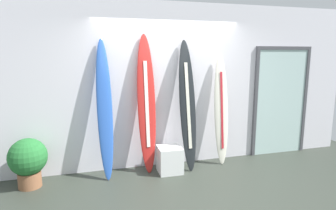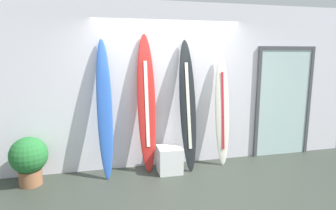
% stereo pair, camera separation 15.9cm
% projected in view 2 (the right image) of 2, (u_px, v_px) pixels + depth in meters
% --- Properties ---
extents(ground, '(8.00, 8.00, 0.04)m').
position_uv_depth(ground, '(189.00, 196.00, 3.95)').
color(ground, '#333931').
extents(wall_back, '(7.20, 0.20, 2.80)m').
position_uv_depth(wall_back, '(167.00, 85.00, 4.94)').
color(wall_back, silver).
rests_on(wall_back, ground).
extents(surfboard_cobalt, '(0.26, 0.46, 2.18)m').
position_uv_depth(surfboard_cobalt, '(105.00, 109.00, 4.42)').
color(surfboard_cobalt, '#2A57B4').
rests_on(surfboard_cobalt, ground).
extents(surfboard_crimson, '(0.31, 0.34, 2.27)m').
position_uv_depth(surfboard_crimson, '(147.00, 104.00, 4.63)').
color(surfboard_crimson, red).
rests_on(surfboard_crimson, ground).
extents(surfboard_charcoal, '(0.30, 0.46, 2.18)m').
position_uv_depth(surfboard_charcoal, '(188.00, 106.00, 4.72)').
color(surfboard_charcoal, black).
rests_on(surfboard_charcoal, ground).
extents(surfboard_ivory, '(0.26, 0.30, 1.92)m').
position_uv_depth(surfboard_ivory, '(222.00, 111.00, 4.96)').
color(surfboard_ivory, silver).
rests_on(surfboard_ivory, ground).
extents(display_block_left, '(0.39, 0.39, 0.43)m').
position_uv_depth(display_block_left, '(169.00, 160.00, 4.70)').
color(display_block_left, white).
rests_on(display_block_left, ground).
extents(glass_door, '(1.17, 0.06, 2.08)m').
position_uv_depth(glass_door, '(284.00, 100.00, 5.41)').
color(glass_door, silver).
rests_on(glass_door, ground).
extents(potted_plant, '(0.55, 0.55, 0.74)m').
position_uv_depth(potted_plant, '(29.00, 158.00, 4.19)').
color(potted_plant, '#8E5B3C').
rests_on(potted_plant, ground).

